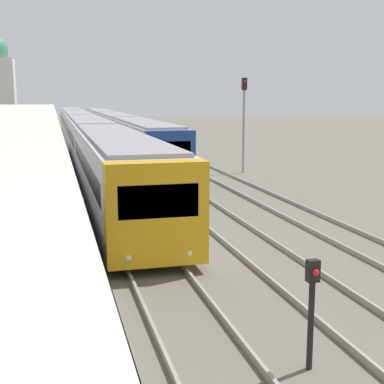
# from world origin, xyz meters

# --- Properties ---
(person_on_platform) EXTENTS (0.40, 0.40, 1.66)m
(person_on_platform) POSITION_xyz_m (-2.03, 9.04, 1.89)
(person_on_platform) COLOR #2D2D33
(person_on_platform) RESTS_ON station_platform
(train_near) EXTENTS (2.56, 67.42, 2.97)m
(train_near) POSITION_xyz_m (0.00, 44.26, 1.66)
(train_near) COLOR gold
(train_near) RESTS_ON ground_plane
(train_far) EXTENTS (2.47, 49.75, 2.90)m
(train_far) POSITION_xyz_m (3.21, 48.55, 1.61)
(train_far) COLOR navy
(train_far) RESTS_ON ground_plane
(signal_post_near) EXTENTS (0.20, 0.21, 1.86)m
(signal_post_near) POSITION_xyz_m (1.51, 5.50, 1.15)
(signal_post_near) COLOR black
(signal_post_near) RESTS_ON ground_plane
(signal_mast_far) EXTENTS (0.28, 0.29, 5.50)m
(signal_mast_far) POSITION_xyz_m (8.37, 27.61, 3.42)
(signal_mast_far) COLOR gray
(signal_mast_far) RESTS_ON ground_plane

